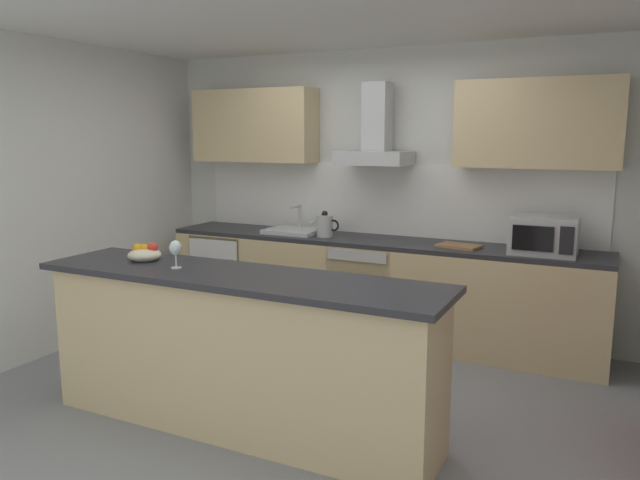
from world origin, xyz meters
The scene contains 17 objects.
ground centered at (0.00, 0.00, -0.01)m, with size 5.52×4.51×0.02m, color gray.
ceiling centered at (0.00, 0.00, 2.61)m, with size 5.52×4.51×0.02m, color white.
wall_back centered at (0.00, 1.81, 1.30)m, with size 5.52×0.12×2.60m, color silver.
wall_left centered at (-2.32, 0.00, 1.30)m, with size 0.12×4.51×2.60m, color silver.
backsplash_tile centered at (0.00, 1.74, 1.23)m, with size 3.84×0.02×0.66m, color white.
counter_back centered at (0.00, 1.43, 0.45)m, with size 3.97×0.60×0.90m.
counter_island centered at (-0.09, -0.61, 0.50)m, with size 2.64×0.64×1.00m.
upper_cabinets centered at (0.00, 1.58, 1.91)m, with size 3.92×0.32×0.70m.
oven centered at (-0.03, 1.41, 0.46)m, with size 0.60×0.62×0.80m.
refrigerator centered at (-1.53, 1.40, 0.43)m, with size 0.58×0.60×0.85m.
microwave centered at (1.45, 1.38, 1.05)m, with size 0.50×0.38×0.30m.
sink centered at (-0.80, 1.42, 0.93)m, with size 0.50×0.40×0.26m.
kettle centered at (-0.45, 1.37, 1.01)m, with size 0.29×0.15×0.24m.
range_hood centered at (-0.03, 1.54, 1.79)m, with size 0.62×0.45×0.72m.
wine_glass centered at (-0.51, -0.65, 1.12)m, with size 0.08×0.08×0.18m.
fruit_bowl centered at (-0.86, -0.54, 1.04)m, with size 0.22×0.22×0.13m.
chopping_board centered at (0.79, 1.38, 0.91)m, with size 0.34×0.22×0.02m, color #9E7247.
Camera 1 is at (1.96, -3.61, 1.83)m, focal length 34.31 mm.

